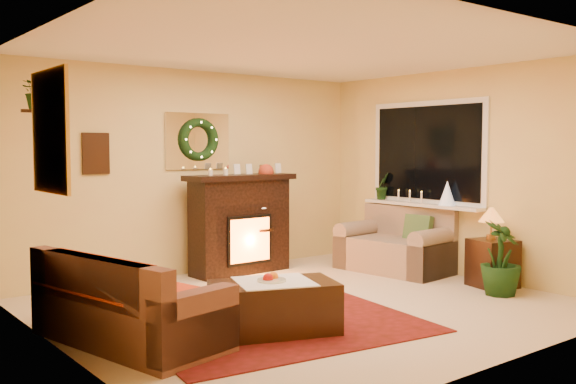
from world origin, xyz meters
TOP-DOWN VIEW (x-y plane):
  - floor at (0.00, 0.00)m, footprint 5.00×5.00m
  - ceiling at (0.00, 0.00)m, footprint 5.00×5.00m
  - wall_back at (0.00, 2.25)m, footprint 5.00×5.00m
  - wall_front at (0.00, -2.25)m, footprint 5.00×5.00m
  - wall_left at (-2.50, 0.00)m, footprint 4.50×4.50m
  - wall_right at (2.50, 0.00)m, footprint 4.50×4.50m
  - area_rug at (-0.69, -0.42)m, footprint 2.75×2.22m
  - sofa at (-1.97, -0.04)m, footprint 1.14×1.89m
  - red_throw at (-2.01, 0.15)m, footprint 0.79×1.28m
  - fireplace at (0.41, 1.88)m, footprint 1.32×0.46m
  - poinsettia at (0.78, 1.82)m, footprint 0.21×0.21m
  - mantel_candle_a at (-0.03, 1.87)m, footprint 0.06×0.06m
  - mantel_candle_b at (0.17, 1.84)m, footprint 0.06×0.06m
  - mantel_mirror at (0.00, 2.23)m, footprint 0.92×0.02m
  - wreath at (0.00, 2.19)m, footprint 0.55×0.11m
  - wall_art at (-1.35, 2.23)m, footprint 0.32×0.03m
  - gold_mirror at (-2.48, 0.30)m, footprint 0.03×0.84m
  - hanging_plant at (-2.34, 1.05)m, footprint 0.33×0.28m
  - loveseat at (2.06, 0.72)m, footprint 0.98×1.52m
  - window_frame at (2.48, 0.55)m, footprint 0.03×1.86m
  - window_glass at (2.47, 0.55)m, footprint 0.02×1.70m
  - window_sill at (2.38, 0.55)m, footprint 0.22×1.86m
  - mini_tree at (2.38, 0.14)m, footprint 0.21×0.21m
  - sill_plant at (2.41, 1.28)m, footprint 0.27×0.22m
  - side_table_round at (0.65, 1.84)m, footprint 0.53×0.53m
  - lamp_cream at (0.64, 1.83)m, footprint 0.32×0.32m
  - end_table_square at (2.26, -0.63)m, footprint 0.54×0.54m
  - lamp_tiffany at (2.24, -0.61)m, footprint 0.29×0.29m
  - coffee_table at (-0.87, -0.57)m, footprint 1.21×0.93m
  - fruit_bowl at (-0.89, -0.56)m, footprint 0.25×0.25m
  - floor_palm at (1.96, -0.93)m, footprint 1.77×1.77m

SIDE VIEW (x-z plane):
  - floor at x=0.00m, z-range 0.00..0.00m
  - area_rug at x=-0.69m, z-range 0.00..0.01m
  - coffee_table at x=-0.87m, z-range -0.02..0.44m
  - end_table_square at x=2.26m, z-range -0.01..0.55m
  - side_table_round at x=0.65m, z-range 0.04..0.61m
  - loveseat at x=2.06m, z-range 0.00..0.84m
  - sofa at x=-1.97m, z-range 0.05..0.81m
  - floor_palm at x=1.96m, z-range -0.77..1.67m
  - fruit_bowl at x=-0.89m, z-range 0.42..0.48m
  - red_throw at x=-2.01m, z-range 0.45..0.46m
  - fireplace at x=0.41m, z-range -0.05..1.15m
  - lamp_tiffany at x=2.24m, z-range 0.53..0.96m
  - window_sill at x=2.38m, z-range 0.85..0.89m
  - lamp_cream at x=0.64m, z-range 0.64..1.12m
  - mini_tree at x=2.38m, z-range 0.88..1.20m
  - sill_plant at x=2.41m, z-range 0.84..1.33m
  - mantel_candle_a at x=-0.03m, z-range 1.18..1.34m
  - mantel_candle_b at x=0.17m, z-range 1.17..1.35m
  - wall_back at x=0.00m, z-range 1.30..1.30m
  - wall_front at x=0.00m, z-range 1.30..1.30m
  - wall_left at x=-2.50m, z-range 1.30..1.30m
  - wall_right at x=2.50m, z-range 1.30..1.30m
  - poinsettia at x=0.78m, z-range 1.20..1.40m
  - wall_art at x=-1.35m, z-range 1.31..1.79m
  - window_frame at x=2.48m, z-range 0.87..2.23m
  - window_glass at x=2.47m, z-range 0.94..2.16m
  - mantel_mirror at x=0.00m, z-range 1.34..2.06m
  - wreath at x=0.00m, z-range 1.44..2.00m
  - gold_mirror at x=-2.48m, z-range 1.25..2.25m
  - hanging_plant at x=-2.34m, z-range 1.79..2.15m
  - ceiling at x=0.00m, z-range 2.60..2.60m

